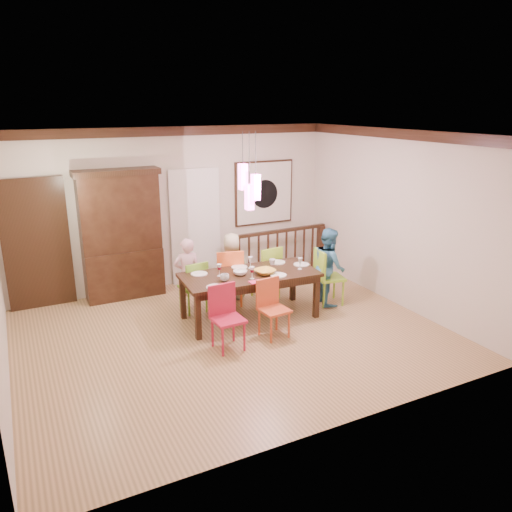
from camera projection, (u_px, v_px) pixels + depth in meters
name	position (u px, v px, depth m)	size (l,w,h in m)	color
floor	(233.00, 335.00, 7.40)	(6.00, 6.00, 0.00)	olive
ceiling	(230.00, 134.00, 6.54)	(6.00, 6.00, 0.00)	white
wall_back	(176.00, 208.00, 9.10)	(6.00, 6.00, 0.00)	beige
wall_right	(397.00, 219.00, 8.26)	(5.00, 5.00, 0.00)	beige
crown_molding	(230.00, 140.00, 6.57)	(6.00, 5.00, 0.16)	black
panel_door	(37.00, 246.00, 8.14)	(1.04, 0.07, 2.24)	black
white_doorway	(195.00, 228.00, 9.34)	(0.97, 0.05, 2.22)	silver
painting	(264.00, 193.00, 9.80)	(1.25, 0.06, 1.25)	black
pendant_cluster	(249.00, 187.00, 7.37)	(0.27, 0.21, 1.14)	#FF4CC1
dining_table	(250.00, 278.00, 7.79)	(2.17, 1.08, 0.75)	black
chair_far_left	(193.00, 282.00, 8.11)	(0.44, 0.44, 0.87)	#72B12E
chair_far_mid	(228.00, 273.00, 8.37)	(0.54, 0.54, 0.99)	orange
chair_far_right	(266.00, 268.00, 8.68)	(0.47, 0.47, 0.94)	#8FC32E
chair_near_left	(228.00, 314.00, 6.83)	(0.43, 0.43, 0.90)	#AF1A36
chair_near_mid	(274.00, 305.00, 7.21)	(0.42, 0.42, 0.86)	#C44D28
chair_end_right	(330.00, 273.00, 8.41)	(0.50, 0.50, 0.96)	#8ECA2D
china_hutch	(121.00, 234.00, 8.57)	(1.42, 0.46, 2.24)	black
balustrade	(277.00, 253.00, 9.70)	(2.18, 0.15, 0.96)	black
person_far_left	(187.00, 274.00, 8.19)	(0.44, 0.29, 1.20)	#FABED1
person_far_mid	(232.00, 267.00, 8.59)	(0.58, 0.38, 1.18)	#BEB990
person_end_right	(329.00, 266.00, 8.40)	(0.64, 0.50, 1.31)	teal
serving_bowl	(265.00, 272.00, 7.72)	(0.31, 0.31, 0.08)	gold
small_bowl	(240.00, 273.00, 7.69)	(0.22, 0.22, 0.07)	white
cup_left	(225.00, 278.00, 7.42)	(0.13, 0.13, 0.11)	silver
cup_right	(272.00, 262.00, 8.17)	(0.10, 0.10, 0.10)	silver
plate_far_left	(199.00, 274.00, 7.72)	(0.26, 0.26, 0.01)	white
plate_far_mid	(239.00, 267.00, 8.03)	(0.26, 0.26, 0.01)	white
plate_far_right	(277.00, 262.00, 8.28)	(0.26, 0.26, 0.01)	white
plate_near_left	(215.00, 287.00, 7.16)	(0.26, 0.26, 0.01)	white
plate_near_mid	(278.00, 275.00, 7.66)	(0.26, 0.26, 0.01)	white
plate_end_right	(301.00, 264.00, 8.17)	(0.26, 0.26, 0.01)	white
wine_glass_a	(219.00, 270.00, 7.62)	(0.08, 0.08, 0.19)	#590C19
wine_glass_b	(250.00, 263.00, 7.98)	(0.08, 0.08, 0.19)	silver
wine_glass_c	(252.00, 273.00, 7.50)	(0.08, 0.08, 0.19)	#590C19
wine_glass_d	(300.00, 264.00, 7.93)	(0.08, 0.08, 0.19)	silver
napkin	(256.00, 282.00, 7.37)	(0.18, 0.14, 0.01)	#D83359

